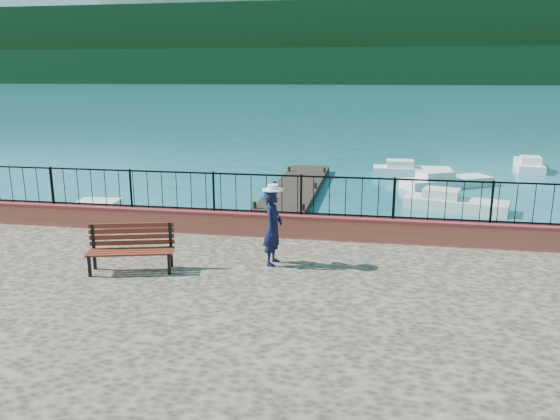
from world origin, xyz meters
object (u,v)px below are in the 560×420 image
(boat_0, at_px, (115,211))
(person, at_px, (273,228))
(boat_1, at_px, (456,200))
(boat_4, at_px, (411,168))
(park_bench, at_px, (132,258))
(boat_2, at_px, (447,178))
(boat_5, at_px, (529,162))

(boat_0, bearing_deg, person, -48.72)
(boat_1, relative_size, boat_4, 0.98)
(park_bench, xyz_separation_m, boat_0, (-4.20, 7.59, -1.09))
(person, distance_m, boat_4, 18.43)
(boat_1, distance_m, boat_2, 4.57)
(boat_0, bearing_deg, boat_5, 34.66)
(boat_5, bearing_deg, boat_0, 138.01)
(boat_1, xyz_separation_m, boat_2, (0.19, 4.56, 0.00))
(person, relative_size, boat_5, 0.41)
(park_bench, height_order, boat_5, park_bench)
(park_bench, distance_m, boat_0, 8.75)
(boat_0, height_order, boat_5, same)
(boat_5, bearing_deg, boat_2, 147.54)
(boat_4, bearing_deg, boat_0, -133.75)
(boat_1, xyz_separation_m, boat_4, (-1.28, 7.31, 0.00))
(park_bench, xyz_separation_m, boat_2, (8.12, 16.13, -1.09))
(person, height_order, boat_5, person)
(boat_5, bearing_deg, boat_4, 123.72)
(boat_5, bearing_deg, person, 162.10)
(boat_0, bearing_deg, boat_4, 41.18)
(boat_0, height_order, boat_4, same)
(boat_2, xyz_separation_m, boat_4, (-1.47, 2.74, 0.00))
(boat_4, xyz_separation_m, boat_5, (6.51, 3.08, 0.00))
(boat_5, bearing_deg, boat_1, 161.71)
(person, distance_m, boat_0, 9.77)
(boat_1, distance_m, boat_4, 7.42)
(park_bench, bearing_deg, boat_1, 40.58)
(boat_0, relative_size, boat_4, 1.04)
(park_bench, height_order, boat_0, park_bench)
(boat_0, xyz_separation_m, boat_4, (10.85, 11.28, 0.00))
(boat_0, relative_size, boat_1, 1.06)
(boat_4, bearing_deg, person, -102.11)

